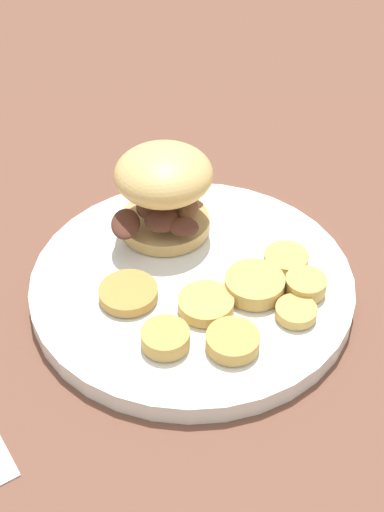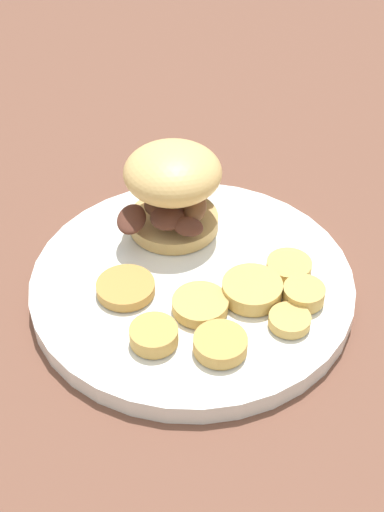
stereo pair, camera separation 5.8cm
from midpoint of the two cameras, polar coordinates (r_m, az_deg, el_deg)
ground_plane at (r=0.69m, az=-2.43°, el=-2.98°), size 4.00×4.00×0.00m
dinner_plate at (r=0.68m, az=-2.45°, el=-2.27°), size 0.31×0.31×0.02m
sandwich at (r=0.70m, az=-4.62°, el=5.29°), size 0.13×0.10×0.09m
potato_round_0 at (r=0.64m, az=-1.50°, el=-3.94°), size 0.05×0.05×0.01m
potato_round_1 at (r=0.64m, az=5.73°, el=-4.56°), size 0.04×0.04×0.01m
potato_round_2 at (r=0.66m, az=6.59°, el=-2.41°), size 0.04×0.04×0.02m
potato_round_3 at (r=0.66m, az=2.50°, el=-2.40°), size 0.06×0.06×0.02m
potato_round_4 at (r=0.69m, az=5.15°, el=-0.26°), size 0.04×0.04×0.01m
potato_round_5 at (r=0.66m, az=-7.67°, el=-3.06°), size 0.05×0.05×0.01m
potato_round_6 at (r=0.61m, az=0.52°, el=-6.93°), size 0.05×0.05×0.01m
potato_round_7 at (r=0.61m, az=-4.90°, el=-6.67°), size 0.04×0.04×0.02m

